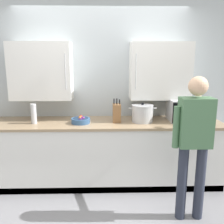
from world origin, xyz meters
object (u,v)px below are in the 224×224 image
object	(u,v)px
thermos_flask	(34,114)
microwave_oven	(187,110)
person_figure	(194,137)
knife_block	(117,113)
fruit_bowl	(81,120)
stock_pot	(142,113)

from	to	relation	value
thermos_flask	microwave_oven	bearing A→B (deg)	2.86
microwave_oven	person_figure	bearing A→B (deg)	-102.89
knife_block	thermos_flask	world-z (taller)	knife_block
fruit_bowl	thermos_flask	xyz separation A→B (m)	(-0.64, 0.00, 0.09)
stock_pot	fruit_bowl	distance (m)	0.86
microwave_oven	stock_pot	world-z (taller)	microwave_oven
knife_block	thermos_flask	bearing A→B (deg)	-177.20
fruit_bowl	person_figure	world-z (taller)	person_figure
stock_pot	thermos_flask	distance (m)	1.49
microwave_oven	person_figure	world-z (taller)	person_figure
knife_block	person_figure	size ratio (longest dim) A/B	0.21
fruit_bowl	person_figure	xyz separation A→B (m)	(1.29, -0.79, 0.01)
stock_pot	person_figure	distance (m)	0.95
stock_pot	person_figure	size ratio (longest dim) A/B	0.24
microwave_oven	thermos_flask	world-z (taller)	microwave_oven
fruit_bowl	thermos_flask	distance (m)	0.64
microwave_oven	stock_pot	size ratio (longest dim) A/B	1.40
fruit_bowl	person_figure	bearing A→B (deg)	-31.48
microwave_oven	person_figure	size ratio (longest dim) A/B	0.34
thermos_flask	person_figure	bearing A→B (deg)	-22.33
microwave_oven	fruit_bowl	xyz separation A→B (m)	(-1.49, -0.11, -0.11)
microwave_oven	stock_pot	xyz separation A→B (m)	(-0.64, -0.05, -0.03)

